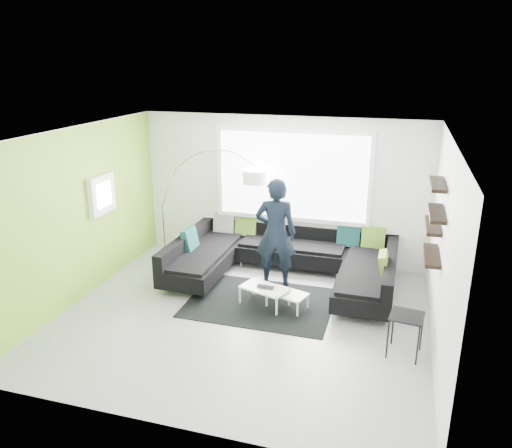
% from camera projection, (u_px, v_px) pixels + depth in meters
% --- Properties ---
extents(ground, '(5.50, 5.50, 0.00)m').
position_uv_depth(ground, '(243.00, 317.00, 7.68)').
color(ground, gray).
rests_on(ground, ground).
extents(room_shell, '(5.54, 5.04, 2.82)m').
position_uv_depth(room_shell, '(248.00, 201.00, 7.28)').
color(room_shell, silver).
rests_on(room_shell, ground).
extents(sectional_sofa, '(3.88, 2.42, 0.83)m').
position_uv_depth(sectional_sofa, '(283.00, 262.00, 8.81)').
color(sectional_sofa, black).
rests_on(sectional_sofa, ground).
extents(rug, '(2.33, 1.69, 0.01)m').
position_uv_depth(rug, '(260.00, 302.00, 8.13)').
color(rug, black).
rests_on(rug, ground).
extents(coffee_table, '(1.08, 0.83, 0.31)m').
position_uv_depth(coffee_table, '(276.00, 298.00, 7.97)').
color(coffee_table, white).
rests_on(coffee_table, ground).
extents(arc_lamp, '(2.12, 0.82, 2.23)m').
position_uv_depth(arc_lamp, '(162.00, 206.00, 9.51)').
color(arc_lamp, silver).
rests_on(arc_lamp, ground).
extents(side_table, '(0.48, 0.48, 0.58)m').
position_uv_depth(side_table, '(405.00, 335.00, 6.64)').
color(side_table, black).
rests_on(side_table, ground).
extents(person, '(0.85, 0.68, 1.92)m').
position_uv_depth(person, '(276.00, 233.00, 8.49)').
color(person, black).
rests_on(person, ground).
extents(laptop, '(0.31, 0.23, 0.02)m').
position_uv_depth(laptop, '(265.00, 288.00, 7.91)').
color(laptop, black).
rests_on(laptop, coffee_table).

